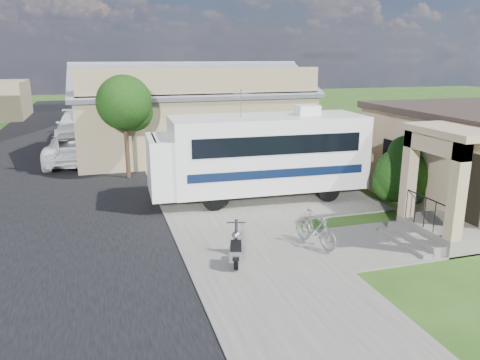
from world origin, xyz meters
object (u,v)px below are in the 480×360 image
object	(u,v)px
scooter	(236,249)
van	(77,126)
motorhome	(260,153)
garden_hose	(400,230)
bicycle	(315,231)
shrub	(404,172)
pickup_truck	(75,147)

from	to	relation	value
scooter	van	xyz separation A→B (m)	(-4.66, 21.66, 0.44)
motorhome	van	world-z (taller)	motorhome
van	garden_hose	size ratio (longest dim) A/B	14.03
scooter	bicycle	size ratio (longest dim) A/B	0.86
shrub	scooter	world-z (taller)	shrub
scooter	pickup_truck	distance (m)	14.87
motorhome	scooter	size ratio (longest dim) A/B	5.62
shrub	pickup_truck	bearing A→B (deg)	135.16
scooter	garden_hose	distance (m)	5.58
pickup_truck	garden_hose	xyz separation A→B (m)	(10.04, -13.48, -0.70)
pickup_truck	shrub	bearing A→B (deg)	137.53
scooter	van	size ratio (longest dim) A/B	0.24
motorhome	shrub	size ratio (longest dim) A/B	3.06
shrub	bicycle	bearing A→B (deg)	-152.98
motorhome	bicycle	xyz separation A→B (m)	(-0.04, -5.02, -1.28)
bicycle	scooter	bearing A→B (deg)	174.33
scooter	pickup_truck	bearing A→B (deg)	124.55
pickup_truck	scooter	bearing A→B (deg)	110.06
shrub	garden_hose	size ratio (longest dim) A/B	6.22
shrub	garden_hose	distance (m)	2.82
scooter	motorhome	bearing A→B (deg)	82.04
motorhome	garden_hose	bearing A→B (deg)	-55.80
pickup_truck	van	xyz separation A→B (m)	(-0.14, 7.49, 0.08)
motorhome	shrub	distance (m)	5.23
pickup_truck	garden_hose	size ratio (longest dim) A/B	13.27
pickup_truck	garden_hose	bearing A→B (deg)	129.05
motorhome	pickup_truck	bearing A→B (deg)	131.33
motorhome	bicycle	distance (m)	5.18
motorhome	pickup_truck	distance (m)	11.23
garden_hose	shrub	bearing A→B (deg)	54.66
shrub	van	bearing A→B (deg)	121.58
bicycle	van	distance (m)	22.38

